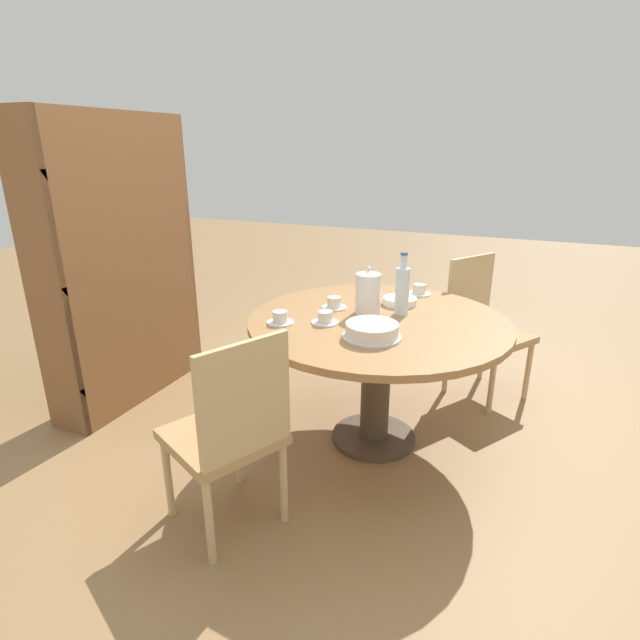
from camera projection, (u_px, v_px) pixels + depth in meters
ground_plane at (373, 439)px, 2.81m from camera, size 14.00×14.00×0.00m
dining_table at (377, 342)px, 2.62m from camera, size 1.34×1.34×0.72m
chair_a at (483, 325)px, 3.20m from camera, size 0.58×0.58×0.90m
chair_b at (230, 431)px, 2.02m from camera, size 0.56×0.56×0.90m
bookshelf at (122, 267)px, 3.06m from camera, size 1.09×0.28×1.75m
coffee_pot at (368, 292)px, 2.62m from camera, size 0.13×0.13×0.26m
water_bottle at (402, 290)px, 2.60m from camera, size 0.07×0.07×0.33m
cake_main at (372, 331)px, 2.31m from camera, size 0.28×0.28×0.07m
cup_a at (280, 318)px, 2.50m from camera, size 0.14×0.14×0.06m
cup_b at (419, 290)px, 2.98m from camera, size 0.14×0.14×0.06m
cup_c at (325, 318)px, 2.50m from camera, size 0.14×0.14×0.06m
cup_d at (334, 304)px, 2.74m from camera, size 0.14×0.14×0.06m
plate_stack at (400, 301)px, 2.80m from camera, size 0.19×0.19×0.04m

